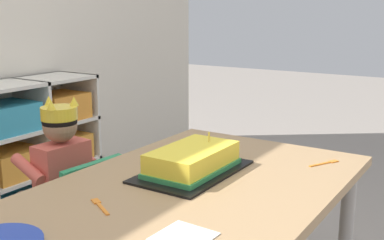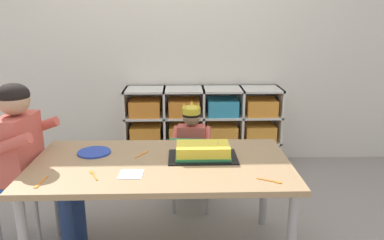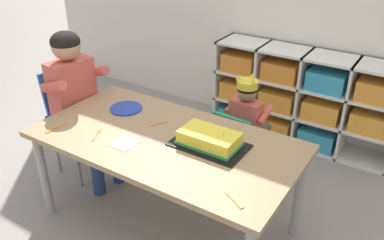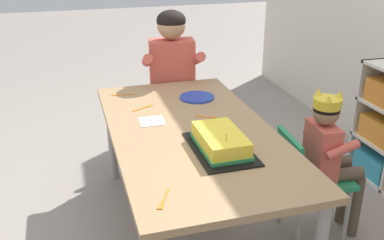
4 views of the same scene
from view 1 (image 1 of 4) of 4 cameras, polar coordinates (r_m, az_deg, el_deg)
The scene contains 7 objects.
activity_table at distance 1.41m, azimuth -3.36°, elevation -11.92°, with size 1.54×0.81×0.63m.
classroom_chair_blue at distance 1.98m, azimuth -13.76°, elevation -10.96°, with size 0.33×0.37×0.61m.
child_with_crown at distance 2.01m, azimuth -15.92°, elevation -6.18°, with size 0.31×0.31×0.84m.
birthday_cake_on_tray at distance 1.61m, azimuth 0.05°, elevation -5.04°, with size 0.42×0.25×0.12m.
paper_napkin_square at distance 1.18m, azimuth -0.98°, elevation -13.74°, with size 0.13×0.13×0.00m, color white.
fork_by_napkin at distance 1.77m, azimuth 15.65°, elevation -4.96°, with size 0.12×0.07×0.00m.
fork_beside_plate_stack at distance 1.37m, azimuth -10.96°, elevation -9.97°, with size 0.07×0.12×0.00m.
Camera 1 is at (-1.03, -0.76, 1.16)m, focal length 44.70 mm.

